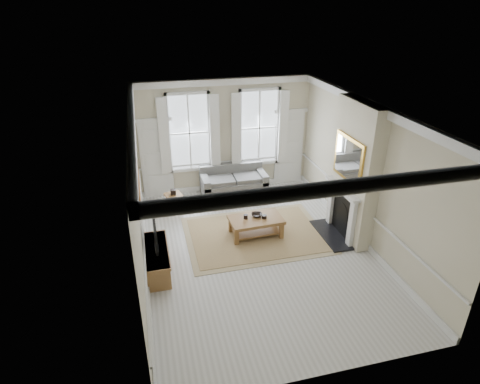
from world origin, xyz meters
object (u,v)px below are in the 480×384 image
object	(u,v)px
sofa	(233,183)
coffee_table	(256,221)
tv_stand	(157,260)
side_table	(174,198)

from	to	relation	value
sofa	coffee_table	size ratio (longest dim) A/B	1.44
sofa	tv_stand	xyz separation A→B (m)	(-2.48, -3.27, -0.10)
side_table	sofa	bearing A→B (deg)	19.88
side_table	tv_stand	world-z (taller)	tv_stand
sofa	coffee_table	distance (m)	2.43
sofa	side_table	world-z (taller)	sofa
side_table	coffee_table	bearing A→B (deg)	-43.31
tv_stand	coffee_table	bearing A→B (deg)	18.70
coffee_table	tv_stand	bearing A→B (deg)	-164.00
sofa	tv_stand	bearing A→B (deg)	-127.20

